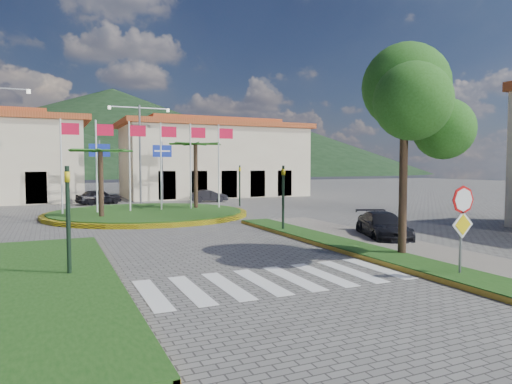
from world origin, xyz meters
name	(u,v)px	position (x,y,z in m)	size (l,w,h in m)	color
ground	(363,326)	(0.00, 0.00, 0.00)	(160.00, 160.00, 0.00)	#5E5B59
sidewalk_right	(487,272)	(6.00, 2.00, 0.07)	(4.00, 28.00, 0.15)	gray
verge_right	(457,276)	(4.80, 2.00, 0.09)	(1.60, 28.00, 0.18)	#194313
median_left	(17,285)	(-6.50, 6.00, 0.09)	(5.00, 14.00, 0.18)	#194313
crosswalk	(274,280)	(0.00, 4.00, 0.01)	(8.00, 3.00, 0.01)	silver
roundabout_island	(148,213)	(0.00, 22.00, 0.17)	(12.70, 12.70, 6.00)	yellow
stop_sign	(462,216)	(4.90, 1.96, 1.79)	(0.80, 0.11, 2.65)	slate
deciduous_tree	(405,108)	(5.50, 5.00, 5.18)	(3.60, 3.60, 6.80)	black
traffic_light_left	(68,211)	(-5.20, 6.50, 1.94)	(0.15, 0.18, 3.20)	black
traffic_light_right	(283,192)	(4.50, 12.00, 1.94)	(0.15, 0.18, 3.20)	black
traffic_light_far	(240,181)	(8.00, 26.00, 1.94)	(0.18, 0.15, 3.20)	black
direction_sign_west	(100,161)	(-2.00, 30.97, 3.53)	(1.60, 0.14, 5.20)	slate
direction_sign_east	(162,161)	(3.00, 30.97, 3.53)	(1.60, 0.14, 5.20)	slate
street_lamp_centre	(140,149)	(1.00, 30.00, 4.50)	(4.80, 0.16, 8.00)	slate
building_right	(214,159)	(10.00, 38.00, 3.90)	(19.08, 9.54, 8.05)	beige
hill_far_mid	(113,132)	(15.00, 160.00, 15.00)	(180.00, 180.00, 30.00)	black
hill_far_east	(285,149)	(70.00, 135.00, 9.00)	(120.00, 120.00, 18.00)	black
hill_near_back	(31,147)	(-10.00, 130.00, 8.00)	(110.00, 110.00, 16.00)	black
car_dark_a	(99,197)	(-2.01, 32.17, 0.62)	(1.45, 3.61, 1.23)	black
car_dark_b	(209,196)	(7.00, 30.68, 0.53)	(1.13, 3.23, 1.07)	black
car_side_right	(383,226)	(7.50, 8.38, 0.58)	(1.64, 4.02, 1.17)	black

